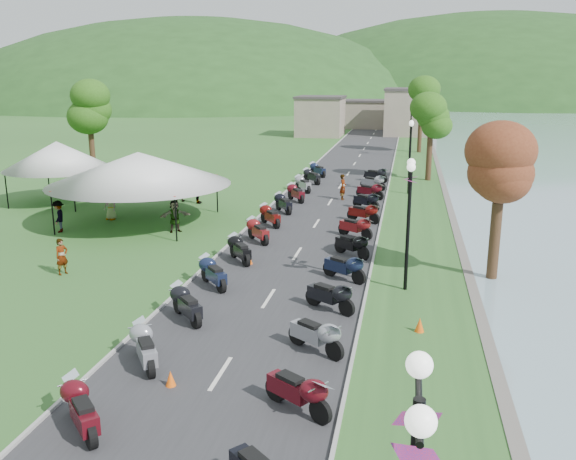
# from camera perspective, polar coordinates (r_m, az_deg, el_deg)

# --- Properties ---
(road) EXTENTS (7.00, 120.00, 0.02)m
(road) POSITION_cam_1_polar(r_m,az_deg,el_deg) (45.86, 4.91, 4.10)
(road) COLOR #323234
(road) RESTS_ON ground
(hills_backdrop) EXTENTS (360.00, 120.00, 76.00)m
(hills_backdrop) POSITION_cam_1_polar(r_m,az_deg,el_deg) (205.09, 10.01, 11.90)
(hills_backdrop) COLOR #285621
(hills_backdrop) RESTS_ON ground
(far_building) EXTENTS (18.00, 16.00, 5.00)m
(far_building) POSITION_cam_1_polar(r_m,az_deg,el_deg) (90.31, 6.90, 10.70)
(far_building) COLOR gray
(far_building) RESTS_ON ground
(moto_row_left) EXTENTS (2.60, 49.98, 1.10)m
(moto_row_left) POSITION_cam_1_polar(r_m,az_deg,el_deg) (27.21, -4.65, -1.89)
(moto_row_left) COLOR #331411
(moto_row_left) RESTS_ON ground
(moto_row_right) EXTENTS (2.60, 46.60, 1.10)m
(moto_row_right) POSITION_cam_1_polar(r_m,az_deg,el_deg) (26.49, 5.50, -2.36)
(moto_row_right) COLOR #331411
(moto_row_right) RESTS_ON ground
(vendor_tent_main) EXTENTS (6.76, 6.76, 4.00)m
(vendor_tent_main) POSITION_cam_1_polar(r_m,az_deg,el_deg) (35.03, -13.66, 3.86)
(vendor_tent_main) COLOR silver
(vendor_tent_main) RESTS_ON ground
(vendor_tent_side) EXTENTS (4.57, 4.57, 4.00)m
(vendor_tent_side) POSITION_cam_1_polar(r_m,az_deg,el_deg) (42.13, -20.63, 5.07)
(vendor_tent_side) COLOR silver
(vendor_tent_side) RESTS_ON ground
(tree_lakeside) EXTENTS (2.58, 2.58, 7.17)m
(tree_lakeside) POSITION_cam_1_polar(r_m,az_deg,el_deg) (25.69, 19.12, 3.34)
(tree_lakeside) COLOR #326B19
(tree_lakeside) RESTS_ON ground
(pedestrian_a) EXTENTS (0.61, 0.69, 1.55)m
(pedestrian_a) POSITION_cam_1_polar(r_m,az_deg,el_deg) (27.33, -20.27, -3.90)
(pedestrian_a) COLOR slate
(pedestrian_a) RESTS_ON ground
(pedestrian_b) EXTENTS (1.00, 0.73, 1.84)m
(pedestrian_b) POSITION_cam_1_polar(r_m,az_deg,el_deg) (40.88, -10.24, 2.65)
(pedestrian_b) COLOR slate
(pedestrian_b) RESTS_ON ground
(pedestrian_c) EXTENTS (0.81, 1.19, 1.70)m
(pedestrian_c) POSITION_cam_1_polar(r_m,az_deg,el_deg) (34.62, -20.55, -0.17)
(pedestrian_c) COLOR slate
(pedestrian_c) RESTS_ON ground
(traffic_cone_near) EXTENTS (0.29, 0.29, 0.45)m
(traffic_cone_near) POSITION_cam_1_polar(r_m,az_deg,el_deg) (17.11, -10.93, -13.50)
(traffic_cone_near) COLOR #F2590C
(traffic_cone_near) RESTS_ON ground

